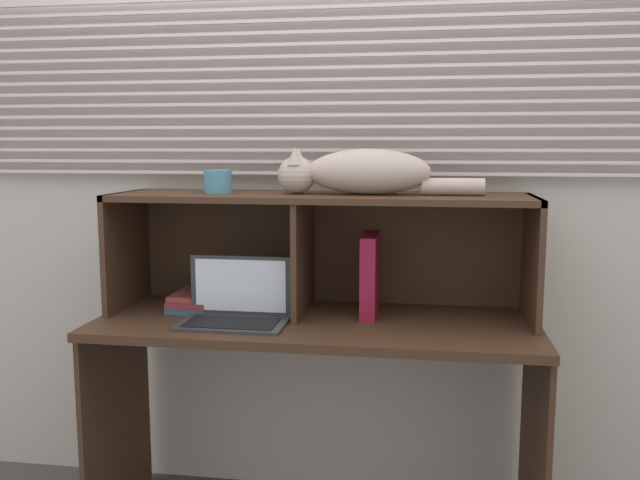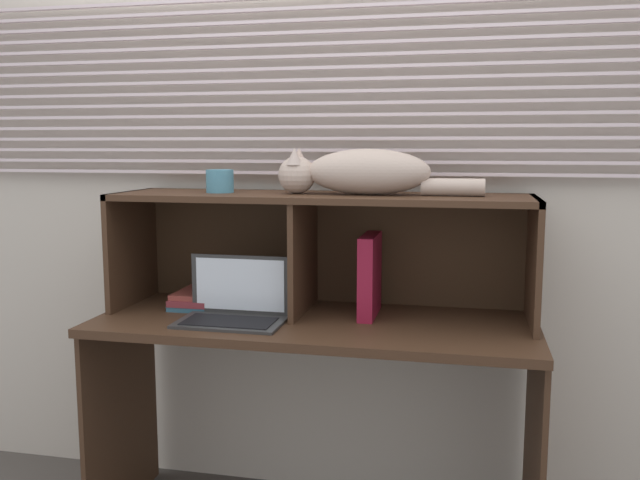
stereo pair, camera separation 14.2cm
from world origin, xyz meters
The scene contains 8 objects.
back_panel_with_blinds centered at (0.00, 0.55, 1.26)m, with size 4.40×0.08×2.50m.
desk centered at (0.00, 0.21, 0.63)m, with size 1.50×0.60×0.78m.
hutch_shelf_unit centered at (-0.01, 0.34, 1.08)m, with size 1.46×0.38×0.42m.
cat centered at (0.14, 0.31, 1.28)m, with size 0.71×0.17×0.16m.
laptop centered at (-0.26, 0.13, 0.82)m, with size 0.35×0.22×0.21m.
binder_upright centered at (0.18, 0.31, 0.92)m, with size 0.05×0.24×0.29m, color maroon.
book_stack centered at (-0.47, 0.31, 0.81)m, with size 0.15×0.23×0.06m.
small_basket centered at (-0.37, 0.31, 1.24)m, with size 0.10×0.10×0.08m, color teal.
Camera 2 is at (0.51, -1.99, 1.37)m, focal length 38.03 mm.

